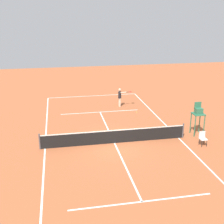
{
  "coord_description": "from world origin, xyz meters",
  "views": [
    {
      "loc": [
        3.57,
        17.85,
        8.48
      ],
      "look_at": [
        -0.62,
        -4.17,
        0.8
      ],
      "focal_mm": 46.92,
      "sensor_mm": 36.0,
      "label": 1
    }
  ],
  "objects_px": {
    "player_serving": "(120,96)",
    "courtside_chair_near": "(203,138)",
    "tennis_ball": "(137,112)",
    "umpire_chair": "(198,113)"
  },
  "relations": [
    {
      "from": "player_serving",
      "to": "courtside_chair_near",
      "type": "height_order",
      "value": "player_serving"
    },
    {
      "from": "tennis_ball",
      "to": "courtside_chair_near",
      "type": "xyz_separation_m",
      "value": [
        -2.54,
        7.34,
        0.5
      ]
    },
    {
      "from": "player_serving",
      "to": "tennis_ball",
      "type": "xyz_separation_m",
      "value": [
        -1.06,
        2.02,
        -1.02
      ]
    },
    {
      "from": "player_serving",
      "to": "umpire_chair",
      "type": "xyz_separation_m",
      "value": [
        -4.06,
        7.54,
        0.55
      ]
    },
    {
      "from": "player_serving",
      "to": "tennis_ball",
      "type": "height_order",
      "value": "player_serving"
    },
    {
      "from": "player_serving",
      "to": "courtside_chair_near",
      "type": "relative_size",
      "value": 1.85
    },
    {
      "from": "player_serving",
      "to": "umpire_chair",
      "type": "relative_size",
      "value": 0.73
    },
    {
      "from": "tennis_ball",
      "to": "courtside_chair_near",
      "type": "distance_m",
      "value": 7.78
    },
    {
      "from": "player_serving",
      "to": "courtside_chair_near",
      "type": "xyz_separation_m",
      "value": [
        -3.6,
        9.36,
        -0.52
      ]
    },
    {
      "from": "player_serving",
      "to": "umpire_chair",
      "type": "bearing_deg",
      "value": 17.58
    }
  ]
}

